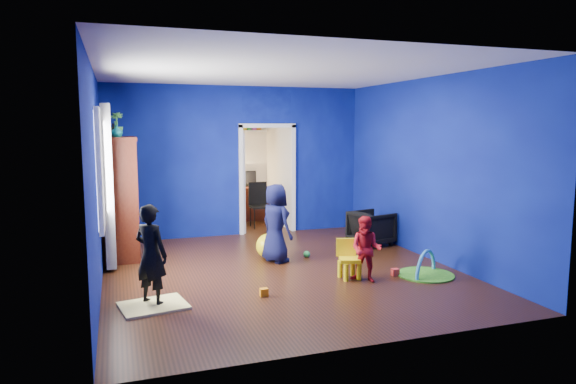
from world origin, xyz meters
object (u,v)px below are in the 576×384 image
object	(u,v)px
child_black	(151,255)
armchair	(371,228)
tv_armoire	(119,198)
play_mat	(426,275)
child_navy	(276,223)
study_desk	(249,203)
kid_chair	(350,261)
crt_tv	(122,195)
folding_chair	(260,206)
hopper_ball	(268,246)
vase	(117,131)
toddler_red	(366,249)

from	to	relation	value
child_black	armchair	bearing A→B (deg)	-108.57
tv_armoire	play_mat	distance (m)	4.93
child_navy	study_desk	bearing A→B (deg)	-30.06
kid_chair	child_navy	bearing A→B (deg)	138.53
crt_tv	study_desk	bearing A→B (deg)	43.27
kid_chair	folding_chair	bearing A→B (deg)	110.64
tv_armoire	crt_tv	xyz separation A→B (m)	(0.04, 0.00, 0.04)
hopper_ball	kid_chair	distance (m)	1.64
play_mat	child_black	bearing A→B (deg)	179.79
hopper_ball	play_mat	size ratio (longest dim) A/B	0.50
armchair	child_navy	size ratio (longest dim) A/B	0.55
kid_chair	study_desk	distance (m)	4.92
vase	folding_chair	xyz separation A→B (m)	(2.82, 1.96, -1.59)
child_navy	kid_chair	bearing A→B (deg)	-171.44
armchair	play_mat	xyz separation A→B (m)	(-0.18, -2.00, -0.30)
tv_armoire	kid_chair	size ratio (longest dim) A/B	3.92
vase	folding_chair	world-z (taller)	vase
toddler_red	tv_armoire	bearing A→B (deg)	-178.69
armchair	crt_tv	distance (m)	4.35
toddler_red	kid_chair	distance (m)	0.32
child_black	child_navy	bearing A→B (deg)	-99.92
armchair	play_mat	bearing A→B (deg)	161.20
vase	crt_tv	world-z (taller)	vase
play_mat	study_desk	bearing A→B (deg)	104.20
child_black	child_navy	world-z (taller)	child_navy
crt_tv	tv_armoire	bearing A→B (deg)	180.00
armchair	child_navy	bearing A→B (deg)	92.56
tv_armoire	study_desk	xyz separation A→B (m)	(2.82, 2.62, -0.60)
vase	crt_tv	distance (m)	1.07
child_black	toddler_red	bearing A→B (deg)	-134.98
kid_chair	child_black	bearing A→B (deg)	-157.94
tv_armoire	hopper_ball	distance (m)	2.54
crt_tv	study_desk	distance (m)	3.87
armchair	crt_tv	bearing A→B (deg)	69.22
folding_chair	hopper_ball	bearing A→B (deg)	-102.60
kid_chair	armchair	bearing A→B (deg)	72.07
armchair	child_navy	distance (m)	2.09
child_black	folding_chair	size ratio (longest dim) A/B	1.33
armchair	child_navy	world-z (taller)	child_navy
crt_tv	kid_chair	world-z (taller)	crt_tv
hopper_ball	armchair	bearing A→B (deg)	9.25
child_black	play_mat	xyz separation A→B (m)	(3.80, -0.01, -0.60)
child_navy	folding_chair	size ratio (longest dim) A/B	1.34
child_black	play_mat	size ratio (longest dim) A/B	1.52
armchair	tv_armoire	size ratio (longest dim) A/B	0.34
child_black	study_desk	xyz separation A→B (m)	(2.50, 5.12, -0.24)
hopper_ball	tv_armoire	bearing A→B (deg)	159.23
toddler_red	hopper_ball	xyz separation A→B (m)	(-0.91, 1.65, -0.25)
vase	kid_chair	world-z (taller)	vase
kid_chair	study_desk	size ratio (longest dim) A/B	0.57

